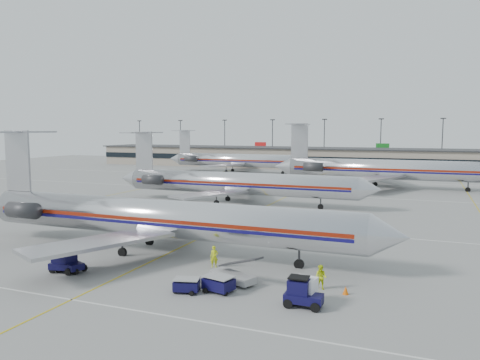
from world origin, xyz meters
The scene contains 18 objects.
ground centered at (0.00, 0.00, 0.00)m, with size 260.00×260.00×0.00m, color gray.
apron_markings centered at (0.00, 10.00, 0.01)m, with size 160.00×0.15×0.02m, color silver.
terminal centered at (0.00, 97.97, 3.16)m, with size 162.00×17.00×6.25m.
light_mast_row centered at (0.00, 112.00, 8.58)m, with size 163.60×0.40×15.28m.
jet_foreground centered at (-1.61, -4.91, 3.41)m, with size 44.95×26.46×11.76m.
jet_second_row centered at (-5.83, 25.34, 3.34)m, with size 43.95×25.88×11.50m.
jet_third_row centered at (15.12, 54.88, 3.83)m, with size 48.27×29.69×13.20m.
jet_back_row centered at (-25.95, 75.94, 3.40)m, with size 42.88×26.37×11.72m.
tug_left centered at (-5.03, -13.26, 0.85)m, with size 2.48×1.60×1.87m.
tug_center centered at (-4.62, -12.93, 0.87)m, with size 2.61×1.93×1.91m.
tug_right centered at (15.14, -13.41, 0.93)m, with size 2.55×1.35×2.05m.
cart_inner centered at (6.72, -13.73, 0.55)m, with size 2.08×1.68×1.03m.
cart_outer centered at (8.83, -12.80, 0.64)m, with size 2.39×1.90×1.20m.
uld_container centered at (15.22, -12.78, 0.91)m, with size 1.90×1.65×1.81m.
belt_loader centered at (9.09, -10.52, 0.64)m, with size 4.68×2.78×2.41m.
ramp_worker_near centered at (5.97, -7.36, 0.93)m, with size 0.68×0.45×1.86m, color #CADA14.
ramp_worker_far centered at (15.62, -9.50, 0.91)m, with size 0.88×0.69×1.82m, color #D5EB16.
cone_right centered at (17.50, -9.91, 0.30)m, with size 0.44×0.44×0.60m, color #EA5C07.
Camera 1 is at (22.42, -42.78, 11.74)m, focal length 35.00 mm.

